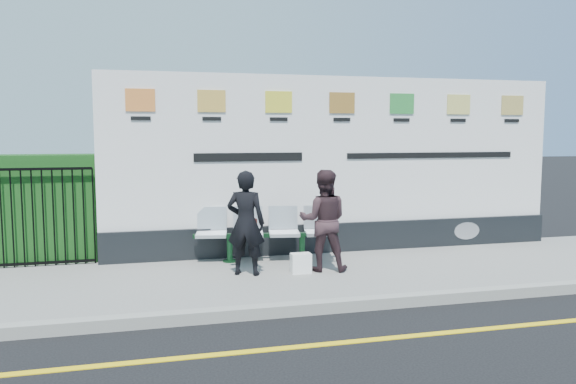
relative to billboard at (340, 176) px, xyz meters
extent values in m
plane|color=black|center=(-0.50, -3.85, -1.42)|extent=(80.00, 80.00, 0.00)
cube|color=gray|center=(-0.50, -1.35, -1.36)|extent=(14.00, 3.00, 0.12)
cube|color=gray|center=(-0.50, -2.85, -1.35)|extent=(14.00, 0.18, 0.14)
cube|color=yellow|center=(-0.50, -3.85, -1.42)|extent=(14.00, 0.10, 0.01)
cube|color=black|center=(0.00, 0.00, -1.05)|extent=(8.00, 0.30, 0.50)
cube|color=white|center=(0.00, 0.00, 0.45)|extent=(8.00, 0.14, 2.50)
cube|color=#174816|center=(-5.08, 0.45, -0.45)|extent=(2.35, 0.70, 1.70)
imported|color=black|center=(-1.87, -1.28, -0.54)|extent=(0.65, 0.55, 1.51)
imported|color=#352227|center=(-0.70, -1.29, -0.55)|extent=(0.86, 0.76, 1.51)
cube|color=black|center=(-1.69, -0.45, -0.72)|extent=(0.28, 0.15, 0.21)
cube|color=white|center=(-1.08, -1.39, -1.15)|extent=(0.29, 0.18, 0.29)
camera|label=1|loc=(-3.22, -9.14, 0.74)|focal=35.00mm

